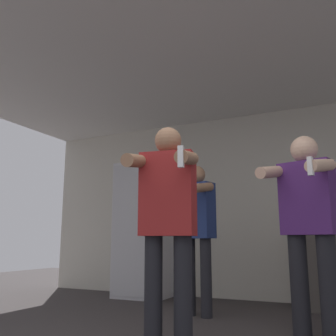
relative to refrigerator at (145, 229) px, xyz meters
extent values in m
cube|color=beige|center=(1.65, 0.37, 0.34)|extent=(7.00, 0.06, 2.55)
cube|color=silver|center=(1.65, -1.32, 1.64)|extent=(7.00, 3.84, 0.05)
cube|color=silver|center=(0.00, 0.01, 0.00)|extent=(0.72, 0.67, 1.88)
cube|color=#B6B6BB|center=(0.00, -0.33, 0.00)|extent=(0.69, 0.01, 1.80)
cylinder|color=#99999E|center=(0.23, -0.36, 0.09)|extent=(0.02, 0.02, 0.84)
cylinder|color=maroon|center=(2.32, 0.01, 0.06)|extent=(0.07, 0.07, 0.21)
cylinder|color=maroon|center=(2.32, 0.01, 0.21)|extent=(0.03, 0.03, 0.09)
sphere|color=black|center=(2.32, 0.01, 0.25)|extent=(0.03, 0.03, 0.03)
cylinder|color=black|center=(1.38, -2.37, -0.54)|extent=(0.13, 0.13, 0.80)
cylinder|color=black|center=(1.59, -2.33, -0.54)|extent=(0.13, 0.13, 0.80)
cube|color=maroon|center=(1.49, -2.35, 0.17)|extent=(0.42, 0.26, 0.60)
sphere|color=#9E7051|center=(1.49, -2.35, 0.57)|extent=(0.20, 0.20, 0.20)
cylinder|color=#9E7051|center=(1.33, -2.55, 0.39)|extent=(0.15, 0.38, 0.15)
cylinder|color=#9E7051|center=(1.70, -2.49, 0.39)|extent=(0.15, 0.38, 0.15)
cube|color=white|center=(1.73, -2.66, 0.36)|extent=(0.04, 0.04, 0.14)
cylinder|color=black|center=(2.25, -1.42, -0.53)|extent=(0.15, 0.15, 0.82)
cylinder|color=black|center=(2.48, -1.49, -0.53)|extent=(0.15, 0.15, 0.82)
cube|color=#4C236B|center=(2.36, -1.45, 0.19)|extent=(0.47, 0.32, 0.61)
sphere|color=beige|center=(2.36, -1.45, 0.61)|extent=(0.23, 0.23, 0.23)
cylinder|color=beige|center=(2.11, -1.59, 0.41)|extent=(0.22, 0.44, 0.17)
cylinder|color=beige|center=(2.50, -1.71, 0.41)|extent=(0.22, 0.44, 0.17)
cube|color=white|center=(2.44, -1.90, 0.37)|extent=(0.05, 0.05, 0.14)
cylinder|color=black|center=(1.08, -0.94, -0.54)|extent=(0.12, 0.12, 0.80)
cylinder|color=black|center=(1.28, -0.98, -0.54)|extent=(0.12, 0.12, 0.80)
cube|color=navy|center=(1.18, -0.96, 0.16)|extent=(0.40, 0.27, 0.60)
sphere|color=#9E7051|center=(1.18, -0.96, 0.56)|extent=(0.20, 0.20, 0.20)
cylinder|color=#9E7051|center=(0.96, -1.12, 0.37)|extent=(0.18, 0.43, 0.16)
cylinder|color=#9E7051|center=(1.30, -1.19, 0.37)|extent=(0.18, 0.43, 0.16)
cube|color=white|center=(1.26, -1.39, 0.34)|extent=(0.04, 0.04, 0.14)
camera|label=1|loc=(2.65, -4.80, -0.17)|focal=40.00mm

